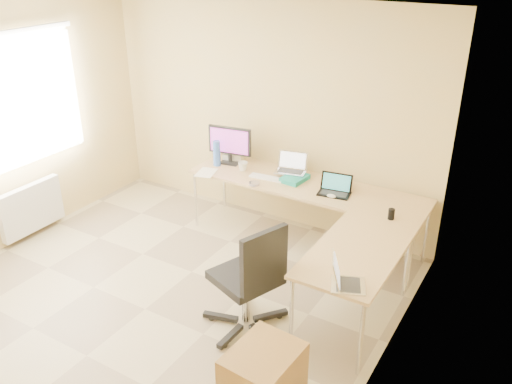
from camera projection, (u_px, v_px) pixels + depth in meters
The scene contains 23 objects.
floor at pixel (145, 309), 4.97m from camera, with size 4.50×4.50×0.00m, color tan.
ceiling at pixel (113, 20), 3.86m from camera, with size 4.50×4.50×0.00m, color white.
wall_back at pixel (266, 114), 6.16m from camera, with size 4.50×4.50×0.00m, color #D0BB82.
wall_right at pixel (374, 252), 3.44m from camera, with size 4.50×4.50×0.00m, color #D0BB82.
desk_main at pixel (304, 214), 5.91m from camera, with size 2.65×0.70×0.73m, color tan.
desk_return at pixel (353, 286), 4.69m from camera, with size 0.70×1.30×0.73m, color tan.
monitor at pixel (230, 145), 6.21m from camera, with size 0.52×0.17×0.45m, color black.
book_stack at pixel (295, 178), 5.83m from camera, with size 0.22×0.30×0.05m, color #18887B.
laptop_center at pixel (291, 163), 5.89m from camera, with size 0.33×0.25×0.21m, color silver.
laptop_black at pixel (335, 185), 5.49m from camera, with size 0.33×0.24×0.21m, color black.
keyboard at pixel (267, 178), 5.89m from camera, with size 0.39×0.11×0.02m, color white.
mouse at pixel (331, 196), 5.45m from camera, with size 0.10×0.06×0.03m, color white.
mug at pixel (243, 166), 6.08m from camera, with size 0.11×0.11×0.10m, color silver.
cd_stack at pixel (254, 184), 5.74m from camera, with size 0.12×0.12×0.03m, color #B8B3D9.
water_bottle at pixel (217, 153), 6.18m from camera, with size 0.09×0.09×0.30m, color #4073D9.
papers at pixel (206, 173), 6.04m from camera, with size 0.19×0.28×0.01m, color white.
white_box at pixel (233, 156), 6.39m from camera, with size 0.23×0.17×0.08m, color white.
desk_fan at pixel (229, 146), 6.37m from camera, with size 0.25×0.25×0.32m, color white.
black_cup at pixel (391, 214), 5.02m from camera, with size 0.06×0.06×0.11m, color black.
laptop_return at pixel (349, 275), 4.02m from camera, with size 0.24×0.31×0.20m, color silver.
office_chair at pixel (245, 279), 4.55m from camera, with size 0.65×0.65×1.08m, color black.
radiator at pixel (31, 208), 6.08m from camera, with size 0.09×0.80×0.55m, color white.
window at pixel (9, 106), 5.57m from camera, with size 0.10×1.80×1.40m, color white.
Camera 1 is at (2.96, -2.91, 3.13)m, focal length 37.37 mm.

